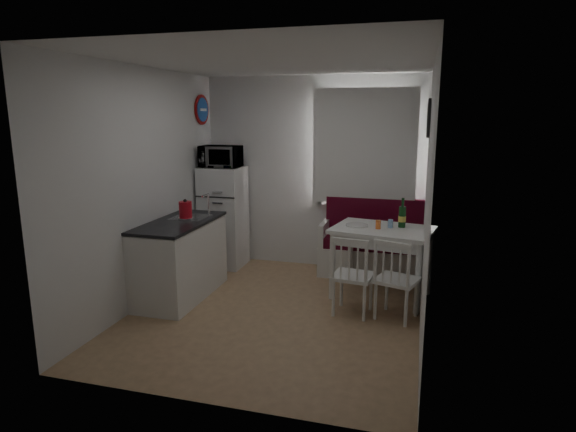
{
  "coord_description": "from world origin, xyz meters",
  "views": [
    {
      "loc": [
        1.42,
        -4.66,
        2.1
      ],
      "look_at": [
        -0.0,
        0.5,
        0.96
      ],
      "focal_mm": 30.0,
      "sensor_mm": 36.0,
      "label": 1
    }
  ],
  "objects_px": {
    "bench": "(374,251)",
    "kettle": "(186,210)",
    "dining_table": "(382,236)",
    "fridge": "(224,217)",
    "chair_left": "(352,268)",
    "chair_right": "(397,272)",
    "kitchen_counter": "(181,259)",
    "microwave": "(221,157)",
    "wine_bottle": "(402,213)"
  },
  "relations": [
    {
      "from": "bench",
      "to": "chair_left",
      "type": "bearing_deg",
      "value": -93.92
    },
    {
      "from": "microwave",
      "to": "kettle",
      "type": "distance_m",
      "value": 1.23
    },
    {
      "from": "bench",
      "to": "microwave",
      "type": "relative_size",
      "value": 2.7
    },
    {
      "from": "chair_right",
      "to": "kitchen_counter",
      "type": "bearing_deg",
      "value": -163.52
    },
    {
      "from": "dining_table",
      "to": "kitchen_counter",
      "type": "bearing_deg",
      "value": -154.37
    },
    {
      "from": "chair_right",
      "to": "microwave",
      "type": "bearing_deg",
      "value": 170.57
    },
    {
      "from": "kitchen_counter",
      "to": "bench",
      "type": "xyz_separation_m",
      "value": [
        2.09,
        1.36,
        -0.12
      ]
    },
    {
      "from": "bench",
      "to": "dining_table",
      "type": "xyz_separation_m",
      "value": [
        0.15,
        -0.75,
        0.4
      ]
    },
    {
      "from": "dining_table",
      "to": "chair_right",
      "type": "bearing_deg",
      "value": -62.1
    },
    {
      "from": "bench",
      "to": "microwave",
      "type": "distance_m",
      "value": 2.4
    },
    {
      "from": "fridge",
      "to": "kettle",
      "type": "bearing_deg",
      "value": -88.53
    },
    {
      "from": "chair_right",
      "to": "microwave",
      "type": "height_order",
      "value": "microwave"
    },
    {
      "from": "dining_table",
      "to": "chair_left",
      "type": "distance_m",
      "value": 0.73
    },
    {
      "from": "fridge",
      "to": "kettle",
      "type": "xyz_separation_m",
      "value": [
        0.03,
        -1.17,
        0.32
      ]
    },
    {
      "from": "chair_left",
      "to": "microwave",
      "type": "bearing_deg",
      "value": 154.22
    },
    {
      "from": "microwave",
      "to": "wine_bottle",
      "type": "relative_size",
      "value": 1.53
    },
    {
      "from": "kitchen_counter",
      "to": "bench",
      "type": "distance_m",
      "value": 2.5
    },
    {
      "from": "bench",
      "to": "kitchen_counter",
      "type": "bearing_deg",
      "value": -147.02
    },
    {
      "from": "kitchen_counter",
      "to": "microwave",
      "type": "bearing_deg",
      "value": 89.06
    },
    {
      "from": "dining_table",
      "to": "fridge",
      "type": "distance_m",
      "value": 2.32
    },
    {
      "from": "kitchen_counter",
      "to": "chair_left",
      "type": "bearing_deg",
      "value": -1.63
    },
    {
      "from": "chair_left",
      "to": "wine_bottle",
      "type": "xyz_separation_m",
      "value": [
        0.46,
        0.76,
        0.46
      ]
    },
    {
      "from": "kettle",
      "to": "bench",
      "type": "bearing_deg",
      "value": 32.08
    },
    {
      "from": "dining_table",
      "to": "fridge",
      "type": "bearing_deg",
      "value": 174.52
    },
    {
      "from": "chair_right",
      "to": "fridge",
      "type": "xyz_separation_m",
      "value": [
        -2.43,
        1.3,
        0.16
      ]
    },
    {
      "from": "kitchen_counter",
      "to": "chair_left",
      "type": "xyz_separation_m",
      "value": [
        1.99,
        -0.06,
        0.08
      ]
    },
    {
      "from": "bench",
      "to": "fridge",
      "type": "xyz_separation_m",
      "value": [
        -2.07,
        -0.11,
        0.36
      ]
    },
    {
      "from": "kitchen_counter",
      "to": "wine_bottle",
      "type": "relative_size",
      "value": 3.88
    },
    {
      "from": "chair_left",
      "to": "chair_right",
      "type": "xyz_separation_m",
      "value": [
        0.46,
        0.0,
        -0.0
      ]
    },
    {
      "from": "fridge",
      "to": "kettle",
      "type": "height_order",
      "value": "fridge"
    },
    {
      "from": "chair_left",
      "to": "kettle",
      "type": "distance_m",
      "value": 2.01
    },
    {
      "from": "fridge",
      "to": "chair_left",
      "type": "bearing_deg",
      "value": -33.38
    },
    {
      "from": "kitchen_counter",
      "to": "dining_table",
      "type": "relative_size",
      "value": 1.08
    },
    {
      "from": "kettle",
      "to": "fridge",
      "type": "bearing_deg",
      "value": 91.47
    },
    {
      "from": "bench",
      "to": "kettle",
      "type": "height_order",
      "value": "kettle"
    },
    {
      "from": "chair_left",
      "to": "kettle",
      "type": "height_order",
      "value": "kettle"
    },
    {
      "from": "dining_table",
      "to": "wine_bottle",
      "type": "distance_m",
      "value": 0.35
    },
    {
      "from": "kitchen_counter",
      "to": "dining_table",
      "type": "xyz_separation_m",
      "value": [
        2.24,
        0.6,
        0.28
      ]
    },
    {
      "from": "chair_left",
      "to": "fridge",
      "type": "relative_size",
      "value": 0.33
    },
    {
      "from": "bench",
      "to": "wine_bottle",
      "type": "relative_size",
      "value": 4.12
    },
    {
      "from": "kitchen_counter",
      "to": "wine_bottle",
      "type": "height_order",
      "value": "wine_bottle"
    },
    {
      "from": "chair_right",
      "to": "kettle",
      "type": "distance_m",
      "value": 2.45
    },
    {
      "from": "chair_left",
      "to": "fridge",
      "type": "height_order",
      "value": "fridge"
    },
    {
      "from": "wine_bottle",
      "to": "bench",
      "type": "bearing_deg",
      "value": 118.69
    },
    {
      "from": "fridge",
      "to": "kettle",
      "type": "distance_m",
      "value": 1.21
    },
    {
      "from": "chair_left",
      "to": "microwave",
      "type": "height_order",
      "value": "microwave"
    },
    {
      "from": "microwave",
      "to": "wine_bottle",
      "type": "bearing_deg",
      "value": -11.45
    },
    {
      "from": "chair_right",
      "to": "fridge",
      "type": "height_order",
      "value": "fridge"
    },
    {
      "from": "bench",
      "to": "kettle",
      "type": "relative_size",
      "value": 5.98
    },
    {
      "from": "bench",
      "to": "chair_right",
      "type": "bearing_deg",
      "value": -75.77
    }
  ]
}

